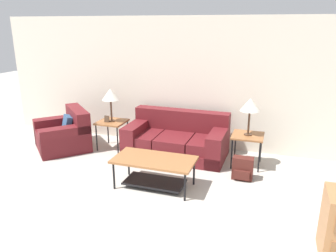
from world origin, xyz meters
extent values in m
cube|color=silver|center=(0.00, 4.05, 1.30)|extent=(8.72, 0.06, 2.60)
cube|color=maroon|center=(-0.19, 3.38, 0.11)|extent=(1.91, 1.02, 0.22)
cube|color=maroon|center=(-0.82, 3.37, 0.32)|extent=(0.62, 0.90, 0.20)
cube|color=maroon|center=(-0.19, 3.36, 0.32)|extent=(0.62, 0.90, 0.20)
cube|color=maroon|center=(0.45, 3.35, 0.32)|extent=(0.62, 0.90, 0.20)
cube|color=maroon|center=(-0.18, 3.75, 0.62)|extent=(1.91, 0.28, 0.40)
cube|color=maroon|center=(-1.00, 3.39, 0.29)|extent=(0.29, 1.00, 0.58)
cube|color=maroon|center=(0.63, 3.37, 0.29)|extent=(0.29, 1.00, 0.58)
cube|color=maroon|center=(-2.50, 3.01, 0.20)|extent=(1.42, 1.41, 0.40)
cube|color=maroon|center=(-2.26, 3.26, 0.60)|extent=(0.94, 0.91, 0.40)
cube|color=maroon|center=(-2.78, 3.28, 0.28)|extent=(0.84, 0.87, 0.56)
cube|color=maroon|center=(-2.21, 2.74, 0.28)|extent=(0.84, 0.87, 0.56)
cube|color=#33567F|center=(-2.41, 3.09, 0.50)|extent=(0.38, 0.37, 0.36)
cube|color=#935B33|center=(-0.12, 2.05, 0.46)|extent=(1.25, 0.65, 0.04)
cylinder|color=black|center=(-0.69, 1.79, 0.22)|extent=(0.03, 0.03, 0.44)
cylinder|color=black|center=(0.44, 1.79, 0.22)|extent=(0.03, 0.03, 0.44)
cylinder|color=black|center=(-0.69, 2.32, 0.22)|extent=(0.03, 0.03, 0.44)
cylinder|color=black|center=(0.44, 2.32, 0.22)|extent=(0.03, 0.03, 0.44)
cube|color=black|center=(-0.12, 2.05, 0.08)|extent=(0.94, 0.45, 0.02)
cube|color=#935B33|center=(-1.52, 3.34, 0.56)|extent=(0.54, 0.55, 0.03)
cylinder|color=black|center=(-1.75, 3.10, 0.27)|extent=(0.03, 0.03, 0.55)
cylinder|color=black|center=(-1.29, 3.10, 0.27)|extent=(0.03, 0.03, 0.55)
cylinder|color=black|center=(-1.75, 3.57, 0.27)|extent=(0.03, 0.03, 0.55)
cylinder|color=black|center=(-1.29, 3.57, 0.27)|extent=(0.03, 0.03, 0.55)
cube|color=#935B33|center=(1.15, 3.34, 0.56)|extent=(0.54, 0.55, 0.03)
cylinder|color=black|center=(0.92, 3.10, 0.27)|extent=(0.03, 0.03, 0.55)
cylinder|color=black|center=(1.38, 3.10, 0.27)|extent=(0.03, 0.03, 0.55)
cylinder|color=black|center=(0.92, 3.57, 0.27)|extent=(0.03, 0.03, 0.55)
cylinder|color=black|center=(1.38, 3.57, 0.27)|extent=(0.03, 0.03, 0.55)
cylinder|color=#472D1E|center=(-1.52, 3.34, 0.59)|extent=(0.14, 0.14, 0.02)
cylinder|color=#472D1E|center=(-1.52, 3.34, 0.81)|extent=(0.04, 0.04, 0.42)
cone|color=white|center=(-1.52, 3.34, 1.12)|extent=(0.33, 0.33, 0.22)
cylinder|color=#472D1E|center=(1.15, 3.34, 0.59)|extent=(0.14, 0.14, 0.02)
cylinder|color=#472D1E|center=(1.15, 3.34, 0.81)|extent=(0.04, 0.04, 0.42)
cone|color=white|center=(1.15, 3.34, 1.12)|extent=(0.33, 0.33, 0.22)
cube|color=#4C1E19|center=(1.15, 2.76, 0.19)|extent=(0.33, 0.17, 0.38)
cube|color=#4C1E19|center=(1.15, 2.66, 0.11)|extent=(0.25, 0.05, 0.15)
cylinder|color=#4C1E19|center=(1.06, 2.87, 0.21)|extent=(0.02, 0.02, 0.28)
cylinder|color=#4C1E19|center=(1.24, 2.87, 0.21)|extent=(0.02, 0.02, 0.28)
cube|color=#4C3828|center=(-1.59, 3.25, 0.64)|extent=(0.10, 0.04, 0.13)
camera|label=1|loc=(1.55, -2.27, 2.44)|focal=35.00mm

